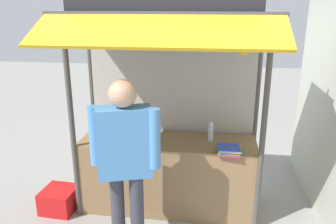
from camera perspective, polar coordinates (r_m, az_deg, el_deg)
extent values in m
plane|color=gray|center=(4.43, 0.00, -15.36)|extent=(20.00, 20.00, 0.00)
cube|color=olive|center=(4.21, 0.00, -10.32)|extent=(2.06, 0.63, 0.88)
cylinder|color=#4C4742|center=(3.91, -15.79, -1.87)|extent=(0.06, 0.06, 2.31)
cylinder|color=#4C4742|center=(3.63, 15.63, -3.36)|extent=(0.06, 0.06, 2.31)
cylinder|color=#4C4742|center=(4.52, -12.38, 1.04)|extent=(0.06, 0.06, 2.31)
cylinder|color=#4C4742|center=(4.28, 14.48, -0.04)|extent=(0.06, 0.06, 2.31)
cube|color=#B7B2A8|center=(4.29, 0.68, 0.21)|extent=(2.02, 0.04, 2.26)
cube|color=#3F3F44|center=(3.64, -0.16, 16.32)|extent=(2.26, 0.89, 0.04)
cube|color=gold|center=(2.96, -2.06, 13.34)|extent=(2.22, 0.51, 0.26)
cylinder|color=#59544C|center=(3.31, -1.01, 14.43)|extent=(1.96, 0.02, 0.02)
cylinder|color=silver|center=(4.11, -8.59, -2.89)|extent=(0.07, 0.07, 0.21)
cylinder|color=red|center=(4.06, -8.67, -1.30)|extent=(0.04, 0.04, 0.03)
cylinder|color=silver|center=(4.00, 7.16, -3.44)|extent=(0.06, 0.06, 0.20)
cylinder|color=white|center=(3.96, 7.22, -1.90)|extent=(0.04, 0.04, 0.03)
cylinder|color=silver|center=(4.31, -9.14, -1.47)|extent=(0.09, 0.09, 0.27)
cylinder|color=white|center=(4.26, -9.24, 0.49)|extent=(0.06, 0.06, 0.04)
cube|color=red|center=(3.76, 10.20, -6.67)|extent=(0.26, 0.25, 0.01)
cube|color=blue|center=(3.76, 10.17, -6.48)|extent=(0.24, 0.23, 0.01)
cube|color=orange|center=(3.76, 10.11, -6.30)|extent=(0.24, 0.23, 0.01)
cube|color=green|center=(3.76, 10.32, -6.19)|extent=(0.26, 0.25, 0.01)
cube|color=green|center=(3.75, 10.35, -6.08)|extent=(0.25, 0.24, 0.01)
cube|color=yellow|center=(3.74, 10.27, -6.02)|extent=(0.24, 0.23, 0.01)
cube|color=blue|center=(3.73, 10.15, -5.89)|extent=(0.25, 0.24, 0.01)
cube|color=blue|center=(3.93, -6.84, -5.31)|extent=(0.22, 0.31, 0.01)
cube|color=green|center=(3.95, -6.94, -5.09)|extent=(0.21, 0.30, 0.01)
cube|color=green|center=(3.94, -6.91, -5.00)|extent=(0.20, 0.29, 0.01)
cube|color=white|center=(3.93, -6.96, -4.92)|extent=(0.20, 0.30, 0.01)
cube|color=blue|center=(3.93, -6.82, -4.74)|extent=(0.22, 0.31, 0.01)
cylinder|color=#332D23|center=(3.31, -1.60, 13.46)|extent=(0.01, 0.01, 0.08)
cylinder|color=olive|center=(3.32, -1.59, 12.41)|extent=(0.04, 0.04, 0.04)
ellipsoid|color=yellow|center=(3.32, -1.23, 11.26)|extent=(0.04, 0.07, 0.13)
ellipsoid|color=yellow|center=(3.34, -1.31, 11.32)|extent=(0.07, 0.06, 0.13)
ellipsoid|color=yellow|center=(3.35, -1.66, 11.29)|extent=(0.07, 0.05, 0.13)
ellipsoid|color=yellow|center=(3.33, -1.92, 11.26)|extent=(0.04, 0.07, 0.13)
ellipsoid|color=yellow|center=(3.31, -1.77, 11.23)|extent=(0.07, 0.05, 0.13)
ellipsoid|color=yellow|center=(3.31, -1.44, 11.22)|extent=(0.07, 0.06, 0.13)
cylinder|color=#332D23|center=(3.28, 12.67, 12.84)|extent=(0.01, 0.01, 0.10)
cylinder|color=olive|center=(3.29, 12.59, 11.61)|extent=(0.04, 0.04, 0.04)
ellipsoid|color=yellow|center=(3.30, 12.76, 10.25)|extent=(0.03, 0.06, 0.14)
ellipsoid|color=yellow|center=(3.32, 12.77, 10.33)|extent=(0.06, 0.06, 0.14)
ellipsoid|color=yellow|center=(3.32, 12.53, 10.37)|extent=(0.08, 0.04, 0.14)
ellipsoid|color=yellow|center=(3.31, 12.35, 10.32)|extent=(0.06, 0.04, 0.14)
ellipsoid|color=yellow|center=(3.30, 12.12, 10.33)|extent=(0.04, 0.07, 0.14)
ellipsoid|color=yellow|center=(3.29, 12.24, 10.27)|extent=(0.04, 0.06, 0.14)
ellipsoid|color=yellow|center=(3.28, 12.27, 10.28)|extent=(0.07, 0.06, 0.14)
ellipsoid|color=yellow|center=(3.27, 12.66, 10.26)|extent=(0.08, 0.04, 0.14)
ellipsoid|color=yellow|center=(3.28, 12.81, 10.25)|extent=(0.06, 0.06, 0.14)
cylinder|color=#383842|center=(3.59, -8.36, -16.29)|extent=(0.14, 0.14, 0.85)
cylinder|color=#383842|center=(3.54, -5.18, -16.63)|extent=(0.14, 0.14, 0.85)
cube|color=#4C8CCC|center=(3.20, -7.27, -5.05)|extent=(0.55, 0.36, 0.68)
cylinder|color=#4C8CCC|center=(3.26, -12.14, -3.90)|extent=(0.11, 0.11, 0.57)
cylinder|color=#4C8CCC|center=(3.12, -2.25, -4.51)|extent=(0.11, 0.11, 0.57)
sphere|color=tan|center=(3.05, -7.61, 3.05)|extent=(0.26, 0.26, 0.26)
cube|color=red|center=(4.49, -17.67, -13.78)|extent=(0.42, 0.42, 0.27)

